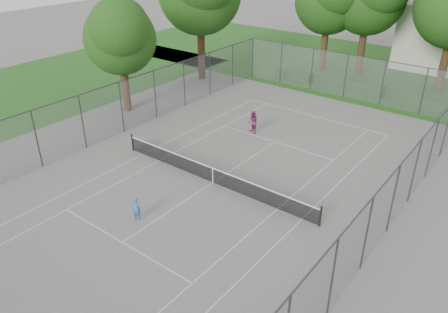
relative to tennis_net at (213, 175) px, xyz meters
The scene contains 12 objects.
ground 0.51m from the tennis_net, ahead, with size 120.00×120.00×0.00m, color slate.
grass_far 26.00m from the tennis_net, 90.00° to the left, with size 60.00×20.00×0.00m, color #1D4D16.
grass_left 22.01m from the tennis_net, behind, with size 16.00×40.00×0.00m, color #1D4D16.
court_markings 0.50m from the tennis_net, ahead, with size 11.03×23.83×0.01m.
tennis_net is the anchor object (origin of this frame).
perimeter_fence 1.30m from the tennis_net, ahead, with size 18.08×34.08×3.52m.
tree_side_front 13.55m from the tennis_net, 159.95° to the left, with size 5.85×5.34×8.41m.
hedge_left 19.29m from the tennis_net, 106.33° to the left, with size 3.41×1.02×0.85m, color #1A4014.
hedge_mid 18.85m from the tennis_net, 86.93° to the left, with size 3.30×0.94×1.04m, color #1A4014.
hedge_right 19.34m from the tennis_net, 70.91° to the left, with size 3.02×1.11×0.90m, color #1A4014.
girl_player 4.87m from the tennis_net, 98.89° to the right, with size 0.46×0.30×1.25m, color blue.
woman_player 6.97m from the tennis_net, 106.01° to the left, with size 0.75×0.58×1.54m, color #732658.
Camera 1 is at (12.89, -15.78, 12.45)m, focal length 35.00 mm.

